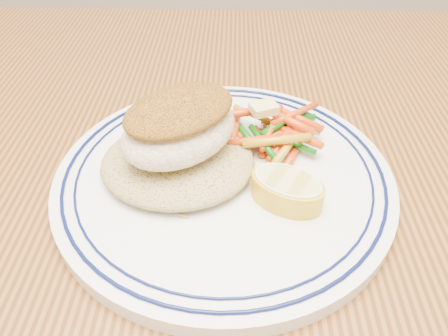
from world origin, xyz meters
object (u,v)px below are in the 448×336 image
Objects in this scene: plate at (224,177)px; rice_pilaf at (178,159)px; vegetable_pile at (272,132)px; dining_table at (192,278)px; lemon_wedge at (287,189)px; fish_fillet at (179,126)px.

plate is 0.04m from rice_pilaf.
vegetable_pile is at bearing 26.33° from rice_pilaf.
rice_pilaf is at bearing 178.22° from plate.
dining_table is 0.12m from plate.
lemon_wedge is at bearing -84.50° from vegetable_pile.
dining_table is at bearing -74.76° from rice_pilaf.
vegetable_pile reaches higher than lemon_wedge.
plate is at bearing -1.78° from rice_pilaf.
plate is at bearing -135.67° from vegetable_pile.
rice_pilaf is 0.10m from lemon_wedge.
lemon_wedge is (0.01, -0.08, -0.00)m from vegetable_pile.
plate is 2.21× the size of rice_pilaf.
vegetable_pile reaches higher than plate.
vegetable_pile is at bearing 45.11° from dining_table.
lemon_wedge is at bearing -1.00° from dining_table.
fish_fillet is at bearing 98.89° from dining_table.
fish_fillet reaches higher than dining_table.
fish_fillet is at bearing -154.93° from vegetable_pile.
rice_pilaf is 1.75× the size of lemon_wedge.
fish_fillet reaches higher than lemon_wedge.
vegetable_pile reaches higher than dining_table.
vegetable_pile is (0.08, 0.04, -0.03)m from fish_fillet.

